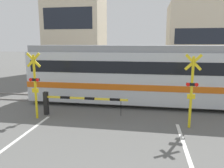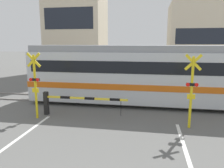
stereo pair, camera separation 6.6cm
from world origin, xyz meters
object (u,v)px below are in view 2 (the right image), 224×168
at_px(crossing_signal_right, 192,88).
at_px(crossing_signal_left, 35,83).
at_px(crossing_barrier_far, 155,82).
at_px(crossing_barrier_near, 67,101).
at_px(commuter_train, 156,73).
at_px(pedestrian, 147,73).

bearing_deg(crossing_signal_right, crossing_signal_left, 180.00).
height_order(crossing_barrier_far, crossing_signal_right, crossing_signal_right).
bearing_deg(crossing_barrier_near, crossing_barrier_far, 54.68).
bearing_deg(commuter_train, crossing_signal_left, -147.73).
bearing_deg(crossing_signal_left, crossing_barrier_far, 49.99).
bearing_deg(crossing_barrier_near, pedestrian, 68.70).
relative_size(crossing_signal_left, pedestrian, 1.91).
bearing_deg(pedestrian, commuter_train, -84.39).
height_order(crossing_barrier_far, crossing_signal_left, crossing_signal_left).
relative_size(crossing_barrier_near, crossing_signal_right, 1.34).
bearing_deg(crossing_barrier_far, crossing_signal_left, -130.01).
bearing_deg(pedestrian, crossing_barrier_far, -77.81).
xyz_separation_m(crossing_barrier_far, crossing_signal_right, (1.29, -6.73, 0.96)).
relative_size(commuter_train, crossing_barrier_far, 3.48).
xyz_separation_m(crossing_barrier_near, pedestrian, (3.66, 9.38, 0.18)).
xyz_separation_m(crossing_barrier_near, crossing_signal_left, (-1.29, -0.58, 0.96)).
xyz_separation_m(commuter_train, crossing_barrier_near, (-4.29, -2.95, -1.06)).
xyz_separation_m(commuter_train, pedestrian, (-0.63, 6.44, -0.88)).
bearing_deg(pedestrian, crossing_signal_right, -78.71).
distance_m(commuter_train, pedestrian, 6.53).
height_order(crossing_signal_right, pedestrian, crossing_signal_right).
bearing_deg(crossing_barrier_near, crossing_signal_right, -5.81).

